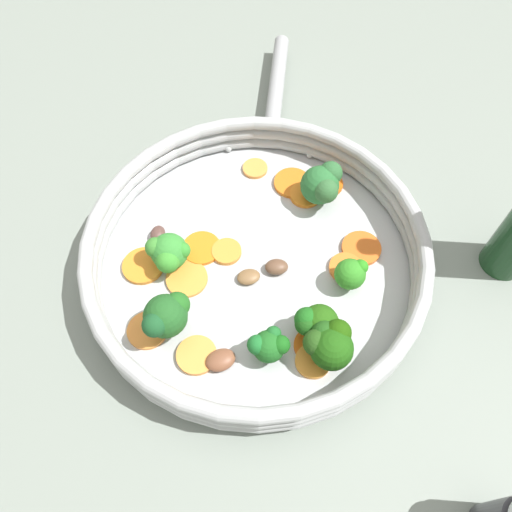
% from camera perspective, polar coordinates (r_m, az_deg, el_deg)
% --- Properties ---
extents(ground_plane, '(4.00, 4.00, 0.00)m').
position_cam_1_polar(ground_plane, '(0.57, -0.00, -1.36)').
color(ground_plane, gray).
extents(skillet, '(0.35, 0.35, 0.01)m').
position_cam_1_polar(skillet, '(0.56, -0.00, -1.08)').
color(skillet, '#B2B5B7').
rests_on(skillet, ground_plane).
extents(skillet_rim_wall, '(0.37, 0.37, 0.05)m').
position_cam_1_polar(skillet_rim_wall, '(0.54, -0.00, 0.48)').
color(skillet_rim_wall, '#ACAFB1').
rests_on(skillet_rim_wall, skillet).
extents(skillet_handle, '(0.08, 0.20, 0.02)m').
position_cam_1_polar(skillet_handle, '(0.73, 2.34, 18.73)').
color(skillet_handle, '#999B9E').
rests_on(skillet_handle, skillet).
extents(skillet_rivet_left, '(0.01, 0.01, 0.01)m').
position_cam_1_polar(skillet_rivet_left, '(0.65, 6.17, 11.43)').
color(skillet_rivet_left, '#AFB5B8').
rests_on(skillet_rivet_left, skillet).
extents(skillet_rivet_right, '(0.01, 0.01, 0.01)m').
position_cam_1_polar(skillet_rivet_right, '(0.66, -3.17, 12.16)').
color(skillet_rivet_right, '#B0B5B4').
rests_on(skillet_rivet_right, skillet).
extents(carrot_slice_0, '(0.06, 0.06, 0.01)m').
position_cam_1_polar(carrot_slice_0, '(0.62, 3.87, 8.43)').
color(carrot_slice_0, orange).
rests_on(carrot_slice_0, skillet).
extents(carrot_slice_1, '(0.05, 0.05, 0.01)m').
position_cam_1_polar(carrot_slice_1, '(0.56, 10.22, -1.34)').
color(carrot_slice_1, orange).
rests_on(carrot_slice_1, skillet).
extents(carrot_slice_2, '(0.05, 0.05, 0.01)m').
position_cam_1_polar(carrot_slice_2, '(0.58, 11.94, 0.87)').
color(carrot_slice_2, orange).
rests_on(carrot_slice_2, skillet).
extents(carrot_slice_3, '(0.06, 0.06, 0.00)m').
position_cam_1_polar(carrot_slice_3, '(0.55, -7.90, -2.56)').
color(carrot_slice_3, orange).
rests_on(carrot_slice_3, skillet).
extents(carrot_slice_4, '(0.05, 0.05, 0.00)m').
position_cam_1_polar(carrot_slice_4, '(0.51, 6.53, -11.85)').
color(carrot_slice_4, '#F99736').
rests_on(carrot_slice_4, skillet).
extents(carrot_slice_5, '(0.05, 0.05, 0.01)m').
position_cam_1_polar(carrot_slice_5, '(0.57, -12.78, -1.10)').
color(carrot_slice_5, orange).
rests_on(carrot_slice_5, skillet).
extents(carrot_slice_6, '(0.04, 0.04, 0.01)m').
position_cam_1_polar(carrot_slice_6, '(0.61, 5.65, 7.00)').
color(carrot_slice_6, orange).
rests_on(carrot_slice_6, skillet).
extents(carrot_slice_7, '(0.04, 0.04, 0.00)m').
position_cam_1_polar(carrot_slice_7, '(0.64, -0.11, 9.97)').
color(carrot_slice_7, '#F9923F').
rests_on(carrot_slice_7, skillet).
extents(carrot_slice_8, '(0.05, 0.05, 0.01)m').
position_cam_1_polar(carrot_slice_8, '(0.56, -3.39, 0.49)').
color(carrot_slice_8, orange).
rests_on(carrot_slice_8, skillet).
extents(carrot_slice_9, '(0.06, 0.06, 0.00)m').
position_cam_1_polar(carrot_slice_9, '(0.57, -6.24, 0.89)').
color(carrot_slice_9, orange).
rests_on(carrot_slice_9, skillet).
extents(carrot_slice_10, '(0.05, 0.05, 0.01)m').
position_cam_1_polar(carrot_slice_10, '(0.51, -6.79, -11.19)').
color(carrot_slice_10, '#F9953F').
rests_on(carrot_slice_10, skillet).
extents(carrot_slice_11, '(0.05, 0.05, 0.00)m').
position_cam_1_polar(carrot_slice_11, '(0.52, 6.63, -10.15)').
color(carrot_slice_11, orange).
rests_on(carrot_slice_11, skillet).
extents(carrot_slice_12, '(0.05, 0.05, 0.00)m').
position_cam_1_polar(carrot_slice_12, '(0.63, 8.15, 8.16)').
color(carrot_slice_12, orange).
rests_on(carrot_slice_12, skillet).
extents(carrot_slice_13, '(0.06, 0.06, 0.00)m').
position_cam_1_polar(carrot_slice_13, '(0.53, -12.30, -8.29)').
color(carrot_slice_13, orange).
rests_on(carrot_slice_13, skillet).
extents(broccoli_floret_0, '(0.04, 0.04, 0.04)m').
position_cam_1_polar(broccoli_floret_0, '(0.50, 6.67, -7.59)').
color(broccoli_floret_0, '#7EA35A').
rests_on(broccoli_floret_0, skillet).
extents(broccoli_floret_1, '(0.03, 0.03, 0.04)m').
position_cam_1_polar(broccoli_floret_1, '(0.53, 10.87, -1.94)').
color(broccoli_floret_1, '#6A884F').
rests_on(broccoli_floret_1, skillet).
extents(broccoli_floret_2, '(0.05, 0.05, 0.05)m').
position_cam_1_polar(broccoli_floret_2, '(0.49, 8.37, -9.89)').
color(broccoli_floret_2, '#6B9455').
rests_on(broccoli_floret_2, skillet).
extents(broccoli_floret_3, '(0.05, 0.05, 0.04)m').
position_cam_1_polar(broccoli_floret_3, '(0.54, -9.97, 0.36)').
color(broccoli_floret_3, '#6D8B4E').
rests_on(broccoli_floret_3, skillet).
extents(broccoli_floret_4, '(0.05, 0.05, 0.05)m').
position_cam_1_polar(broccoli_floret_4, '(0.59, 7.67, 8.21)').
color(broccoli_floret_4, '#64924E').
rests_on(broccoli_floret_4, skillet).
extents(broccoli_floret_5, '(0.04, 0.05, 0.06)m').
position_cam_1_polar(broccoli_floret_5, '(0.50, -10.25, -6.73)').
color(broccoli_floret_5, '#71A159').
rests_on(broccoli_floret_5, skillet).
extents(broccoli_floret_6, '(0.04, 0.04, 0.04)m').
position_cam_1_polar(broccoli_floret_6, '(0.49, 1.47, -10.16)').
color(broccoli_floret_6, '#6CA85C').
rests_on(broccoli_floret_6, skillet).
extents(mushroom_piece_0, '(0.03, 0.03, 0.01)m').
position_cam_1_polar(mushroom_piece_0, '(0.55, 2.50, -0.95)').
color(mushroom_piece_0, brown).
rests_on(mushroom_piece_0, skillet).
extents(mushroom_piece_1, '(0.02, 0.03, 0.01)m').
position_cam_1_polar(mushroom_piece_1, '(0.58, -11.16, 2.47)').
color(mushroom_piece_1, brown).
rests_on(mushroom_piece_1, skillet).
extents(mushroom_piece_2, '(0.04, 0.04, 0.01)m').
position_cam_1_polar(mushroom_piece_2, '(0.50, -4.08, -11.77)').
color(mushroom_piece_2, brown).
rests_on(mushroom_piece_2, skillet).
extents(mushroom_piece_3, '(0.03, 0.03, 0.01)m').
position_cam_1_polar(mushroom_piece_3, '(0.54, -0.66, -2.46)').
color(mushroom_piece_3, brown).
rests_on(mushroom_piece_3, skillet).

